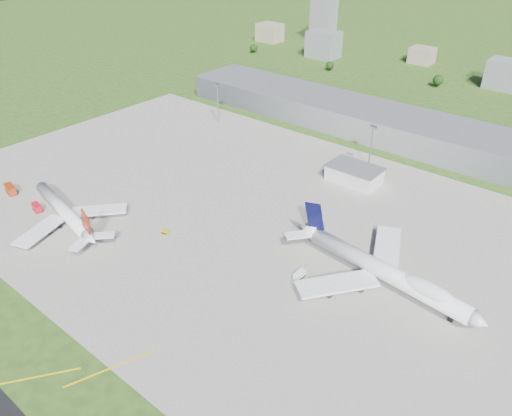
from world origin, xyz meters
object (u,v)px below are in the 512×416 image
Objects in this scene: airliner_blue_quad at (385,272)px; tug_yellow at (165,232)px; crash_tender at (37,208)px; fire_truck at (10,190)px; van_white_near at (299,275)px; airliner_red_twin at (65,212)px.

tug_yellow is at bearing -155.45° from airliner_blue_quad.
crash_tender is (-149.06, -55.09, -4.15)m from airliner_blue_quad.
fire_truck is (-174.91, -54.47, -3.86)m from airliner_blue_quad.
van_white_near is (148.35, 37.40, -0.59)m from fire_truck.
van_white_near is (62.53, 12.46, 0.55)m from tug_yellow.
crash_tender is 2.00× the size of tug_yellow.
fire_truck is at bearing 103.64° from van_white_near.
airliner_blue_quad is 11.56× the size of crash_tender.
airliner_red_twin is 18.96× the size of tug_yellow.
airliner_red_twin is 44.92m from fire_truck.
tug_yellow is (59.98, 25.56, -0.85)m from crash_tender.
crash_tender is at bearing 10.83° from fire_truck.
airliner_red_twin is at bearing -164.52° from tug_yellow.
airliner_red_twin reaches higher than van_white_near.
van_white_near is at bearing -150.53° from airliner_red_twin.
van_white_near is (122.50, 38.03, -0.30)m from crash_tender.
airliner_red_twin is at bearing 107.87° from van_white_near.
fire_truck is at bearing -176.43° from tug_yellow.
airliner_blue_quad reaches higher than van_white_near.
fire_truck reaches higher than crash_tender.
airliner_red_twin is 46.77m from tug_yellow.
fire_truck reaches higher than van_white_near.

